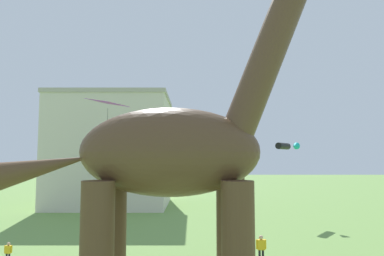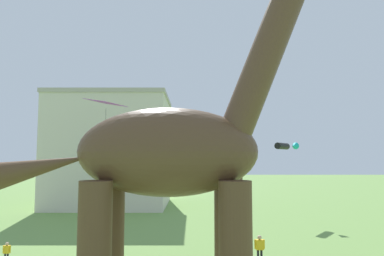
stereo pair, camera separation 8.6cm
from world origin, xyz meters
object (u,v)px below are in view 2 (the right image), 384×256
at_px(person_photographer, 260,247).
at_px(kite_high_right, 107,103).
at_px(dinosaur_sculpture, 166,152).
at_px(kite_trailing, 286,146).
at_px(person_far_spectator, 8,251).

distance_m(person_photographer, kite_high_right, 11.70).
relative_size(dinosaur_sculpture, person_photographer, 10.82).
distance_m(person_photographer, kite_trailing, 17.10).
relative_size(person_photographer, kite_high_right, 0.74).
bearing_deg(person_far_spectator, kite_high_right, -168.50).
distance_m(kite_trailing, kite_high_right, 23.40).
distance_m(person_far_spectator, person_photographer, 14.34).
xyz_separation_m(dinosaur_sculpture, person_photographer, (4.87, 6.70, -5.24)).
height_order(dinosaur_sculpture, person_far_spectator, dinosaur_sculpture).
xyz_separation_m(dinosaur_sculpture, kite_high_right, (-2.99, 2.49, 2.33)).
bearing_deg(dinosaur_sculpture, kite_high_right, 170.23).
distance_m(dinosaur_sculpture, person_far_spectator, 12.78).
relative_size(kite_trailing, kite_high_right, 1.15).
distance_m(dinosaur_sculpture, person_photographer, 9.80).
bearing_deg(kite_high_right, dinosaur_sculpture, -39.77).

